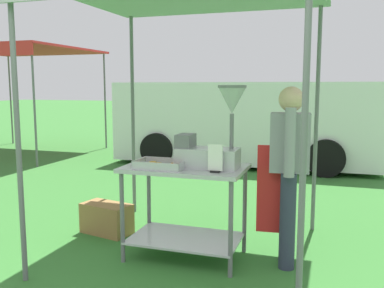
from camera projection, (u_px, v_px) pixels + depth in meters
The scene contains 9 objects.
ground_plane at pixel (269, 166), 8.71m from camera, with size 70.00×70.00×0.00m, color #33702D.
donut_cart at pixel (185, 194), 3.98m from camera, with size 1.11×0.70×0.88m.
donut_tray at pixel (162, 165), 3.86m from camera, with size 0.45×0.30×0.07m.
donut_fryer at pixel (213, 139), 3.81m from camera, with size 0.62×0.28×0.74m.
menu_sign at pixel (215, 160), 3.64m from camera, with size 0.13×0.05×0.24m.
vendor at pixel (288, 167), 3.78m from camera, with size 0.46×0.54×1.61m.
supply_crate at pixel (107, 218), 4.69m from camera, with size 0.60×0.40×0.33m.
van_white at pixel (247, 122), 8.93m from camera, with size 5.28×2.12×1.69m.
neighbour_tent at pixel (16, 52), 10.01m from camera, with size 3.21×2.98×2.49m.
Camera 1 is at (1.20, -2.64, 1.61)m, focal length 39.85 mm.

